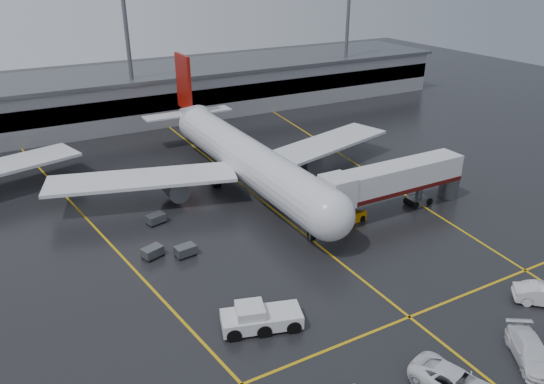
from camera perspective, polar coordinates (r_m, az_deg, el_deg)
ground at (r=60.83m, az=0.74°, el=-2.39°), size 220.00×220.00×0.00m
apron_line_centre at (r=60.82m, az=0.74°, el=-2.38°), size 0.25×90.00×0.02m
apron_line_stop at (r=45.89m, az=14.83°, el=-13.11°), size 60.00×0.25×0.02m
apron_line_left at (r=63.73m, az=-19.80°, el=-2.62°), size 9.99×69.35×0.02m
apron_line_right at (r=77.72m, az=8.66°, el=3.41°), size 7.57×69.64×0.02m
terminal at (r=101.52m, az=-13.00°, el=10.55°), size 122.00×19.00×8.60m
light_mast_mid at (r=92.77m, az=-15.54°, el=15.46°), size 3.00×1.20×25.45m
light_mast_right at (r=112.31m, az=8.27°, el=17.44°), size 3.00×1.20×25.45m
main_airliner at (r=67.07m, az=-3.36°, el=4.09°), size 48.80×45.60×14.10m
jet_bridge at (r=61.27m, az=13.28°, el=1.18°), size 19.90×3.40×6.05m
pushback_tractor at (r=42.85m, az=-1.42°, el=-13.67°), size 6.91×4.41×2.30m
belt_loader at (r=59.50m, az=8.55°, el=-2.69°), size 3.82×2.03×2.34m
service_van_a at (r=39.63m, az=19.49°, el=-19.18°), size 4.52×6.84×1.75m
service_van_b at (r=44.26m, az=26.52°, el=-15.41°), size 5.11×6.12×1.67m
baggage_cart_a at (r=52.95m, az=-9.48°, el=-6.31°), size 2.14×1.53×1.12m
baggage_cart_b at (r=53.35m, az=-12.97°, el=-6.39°), size 2.31×1.88×1.12m
baggage_cart_c at (r=59.79m, az=-12.63°, el=-2.85°), size 2.26×1.76×1.12m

